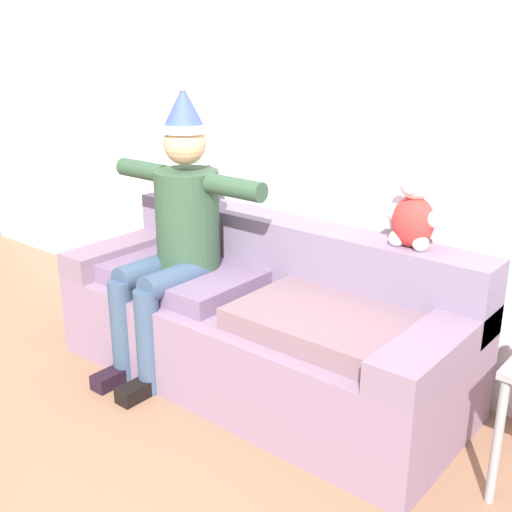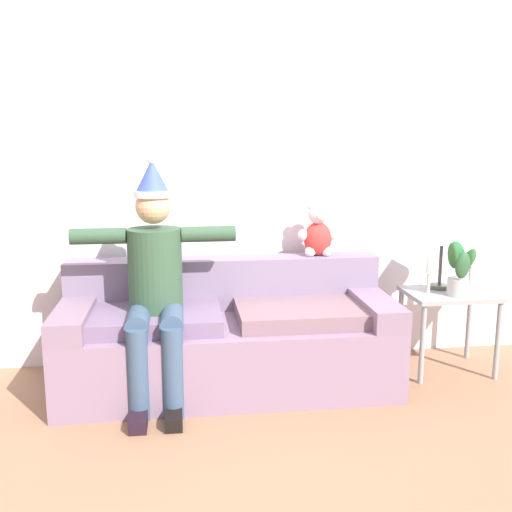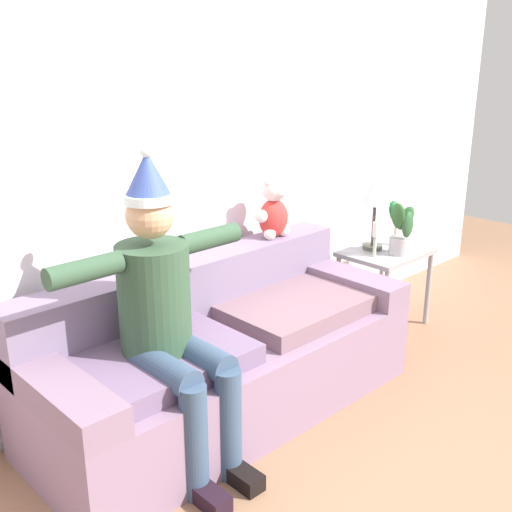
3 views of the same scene
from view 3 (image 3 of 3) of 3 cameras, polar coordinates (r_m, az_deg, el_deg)
name	(u,v)px [view 3 (image 3 of 3)]	position (r m, az deg, el deg)	size (l,w,h in m)	color
ground_plane	(372,497)	(3.02, 10.69, -21.16)	(10.00, 10.00, 0.00)	#92694D
back_wall	(158,158)	(3.50, -9.12, 8.94)	(7.00, 0.10, 2.70)	silver
couch	(222,355)	(3.42, -3.17, -9.17)	(2.17, 0.87, 0.81)	gray
person_seated	(167,311)	(2.86, -8.28, -5.06)	(1.02, 0.77, 1.53)	#304D35
teddy_bear	(274,210)	(3.80, 1.67, 4.27)	(0.29, 0.17, 0.38)	red
side_table	(385,262)	(4.46, 11.89, -0.59)	(0.60, 0.47, 0.58)	gray
table_lamp	(375,194)	(4.36, 11.03, 5.64)	(0.24, 0.24, 0.51)	#4A5141
potted_plant	(401,228)	(4.34, 13.30, 2.57)	(0.22, 0.21, 0.38)	#B3AFB1
candle_tall	(375,235)	(4.25, 11.03, 1.96)	(0.04, 0.04, 0.24)	beige
candle_short	(396,222)	(4.54, 12.90, 3.13)	(0.04, 0.04, 0.27)	beige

